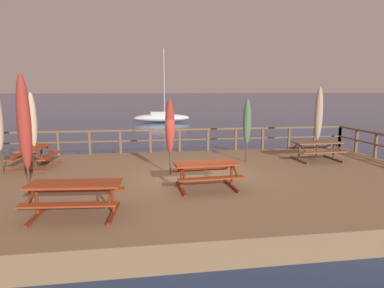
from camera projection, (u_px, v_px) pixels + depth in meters
The scene contains 13 objects.
ground_plane at pixel (195, 195), 11.16m from camera, with size 600.00×600.00×0.00m, color navy.
wooden_deck at pixel (195, 186), 11.11m from camera, with size 16.39×9.44×0.63m, color #846647.
railing_waterside_far at pixel (180, 136), 15.40m from camera, with size 16.19×0.10×1.09m.
picnic_table_mid_right at pixel (34, 153), 12.36m from camera, with size 1.53×1.83×0.78m.
picnic_table_mid_centre at pixel (317, 147), 13.62m from camera, with size 1.93×1.45×0.78m.
picnic_table_mid_left at pixel (75, 192), 7.64m from camera, with size 2.20×1.58×0.78m.
picnic_table_back_left at pixel (207, 170), 9.74m from camera, with size 1.96×1.51×0.78m.
patio_umbrella_short_mid at pixel (32, 120), 12.10m from camera, with size 0.32×0.32×2.78m.
patio_umbrella_tall_mid_left at pixel (319, 114), 13.33m from camera, with size 0.32×0.32×2.98m.
patio_umbrella_tall_back_left at pixel (24, 123), 8.04m from camera, with size 0.32×0.32×3.26m.
patio_umbrella_short_back at pixel (170, 127), 11.16m from camera, with size 0.32×0.32×2.58m.
patio_umbrella_tall_front at pixel (247, 122), 13.15m from camera, with size 0.32×0.32×2.53m.
sailboat_distant at pixel (162, 117), 35.96m from camera, with size 6.03×1.78×7.72m.
Camera 1 is at (-1.71, -10.60, 3.50)m, focal length 31.19 mm.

